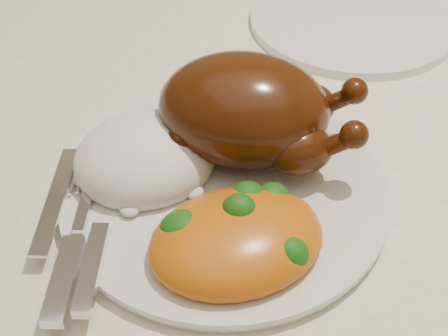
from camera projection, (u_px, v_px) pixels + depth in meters
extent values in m
cube|color=brown|center=(287.00, 153.00, 0.62)|extent=(1.60, 0.90, 0.04)
cube|color=white|center=(289.00, 135.00, 0.60)|extent=(1.72, 1.02, 0.01)
cylinder|color=silver|center=(224.00, 190.00, 0.53)|extent=(0.34, 0.34, 0.01)
cylinder|color=silver|center=(352.00, 20.00, 0.74)|extent=(0.29, 0.29, 0.01)
ellipsoid|color=#401C06|center=(243.00, 110.00, 0.53)|extent=(0.18, 0.16, 0.09)
ellipsoid|color=#401C06|center=(233.00, 95.00, 0.51)|extent=(0.09, 0.08, 0.04)
ellipsoid|color=#401C06|center=(300.00, 150.00, 0.51)|extent=(0.06, 0.04, 0.04)
sphere|color=#401C06|center=(354.00, 135.00, 0.49)|extent=(0.02, 0.02, 0.02)
ellipsoid|color=#401C06|center=(305.00, 107.00, 0.55)|extent=(0.06, 0.04, 0.04)
sphere|color=#401C06|center=(355.00, 91.00, 0.53)|extent=(0.02, 0.02, 0.02)
sphere|color=#401C06|center=(180.00, 143.00, 0.52)|extent=(0.03, 0.03, 0.03)
sphere|color=#401C06|center=(196.00, 95.00, 0.57)|extent=(0.03, 0.03, 0.03)
ellipsoid|color=white|center=(145.00, 159.00, 0.53)|extent=(0.13, 0.12, 0.06)
ellipsoid|color=orange|center=(236.00, 241.00, 0.47)|extent=(0.14, 0.11, 0.05)
ellipsoid|color=orange|center=(277.00, 222.00, 0.48)|extent=(0.06, 0.06, 0.03)
ellipsoid|color=#0D430B|center=(243.00, 270.00, 0.45)|extent=(0.03, 0.03, 0.03)
ellipsoid|color=#0D430B|center=(248.00, 202.00, 0.49)|extent=(0.03, 0.03, 0.03)
ellipsoid|color=#0D430B|center=(183.00, 232.00, 0.47)|extent=(0.04, 0.04, 0.03)
ellipsoid|color=#0D430B|center=(273.00, 198.00, 0.49)|extent=(0.03, 0.03, 0.02)
ellipsoid|color=#0D430B|center=(291.00, 255.00, 0.45)|extent=(0.03, 0.03, 0.03)
ellipsoid|color=#0D430B|center=(239.00, 212.00, 0.47)|extent=(0.03, 0.03, 0.03)
cube|color=silver|center=(56.00, 199.00, 0.51)|extent=(0.05, 0.12, 0.00)
cube|color=silver|center=(64.00, 279.00, 0.44)|extent=(0.04, 0.08, 0.01)
cube|color=silver|center=(92.00, 268.00, 0.45)|extent=(0.04, 0.08, 0.01)
cube|color=silver|center=(81.00, 193.00, 0.51)|extent=(0.04, 0.09, 0.00)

